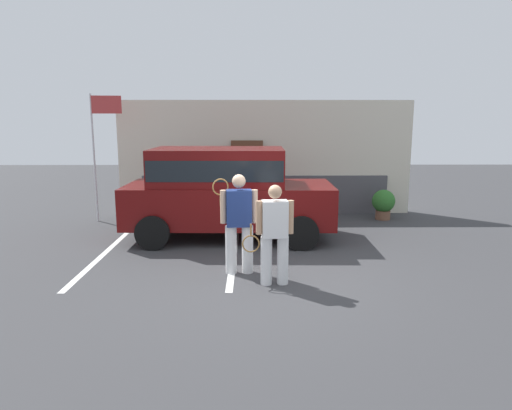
# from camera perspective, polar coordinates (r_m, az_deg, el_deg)

# --- Properties ---
(ground_plane) EXTENTS (40.00, 40.00, 0.00)m
(ground_plane) POSITION_cam_1_polar(r_m,az_deg,el_deg) (7.99, 2.25, -9.01)
(ground_plane) COLOR #38383A
(parking_stripe_0) EXTENTS (0.12, 4.40, 0.01)m
(parking_stripe_0) POSITION_cam_1_polar(r_m,az_deg,el_deg) (9.87, -18.28, -5.70)
(parking_stripe_0) COLOR silver
(parking_stripe_0) RESTS_ON ground_plane
(parking_stripe_1) EXTENTS (0.12, 4.40, 0.01)m
(parking_stripe_1) POSITION_cam_1_polar(r_m,az_deg,el_deg) (9.41, -2.74, -5.94)
(parking_stripe_1) COLOR silver
(parking_stripe_1) RESTS_ON ground_plane
(house_frontage) EXTENTS (8.32, 0.40, 3.21)m
(house_frontage) POSITION_cam_1_polar(r_m,az_deg,el_deg) (13.23, 1.07, 5.50)
(house_frontage) COLOR beige
(house_frontage) RESTS_ON ground_plane
(parked_suv) EXTENTS (4.63, 2.23, 2.05)m
(parked_suv) POSITION_cam_1_polar(r_m,az_deg,el_deg) (10.37, -3.89, 2.05)
(parked_suv) COLOR #590C0C
(parked_suv) RESTS_ON ground_plane
(tennis_player_man) EXTENTS (0.79, 0.30, 1.76)m
(tennis_player_man) POSITION_cam_1_polar(r_m,az_deg,el_deg) (8.00, -2.14, -2.14)
(tennis_player_man) COLOR white
(tennis_player_man) RESTS_ON ground_plane
(tennis_player_woman) EXTENTS (0.88, 0.29, 1.65)m
(tennis_player_woman) POSITION_cam_1_polar(r_m,az_deg,el_deg) (7.46, 2.29, -3.58)
(tennis_player_woman) COLOR white
(tennis_player_woman) RESTS_ON ground_plane
(potted_plant_by_porch) EXTENTS (0.62, 0.62, 0.81)m
(potted_plant_by_porch) POSITION_cam_1_polar(r_m,az_deg,el_deg) (12.90, 15.55, 0.25)
(potted_plant_by_porch) COLOR brown
(potted_plant_by_porch) RESTS_ON ground_plane
(flag_pole) EXTENTS (0.80, 0.10, 3.33)m
(flag_pole) POSITION_cam_1_polar(r_m,az_deg,el_deg) (12.68, -18.85, 8.25)
(flag_pole) COLOR silver
(flag_pole) RESTS_ON ground_plane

